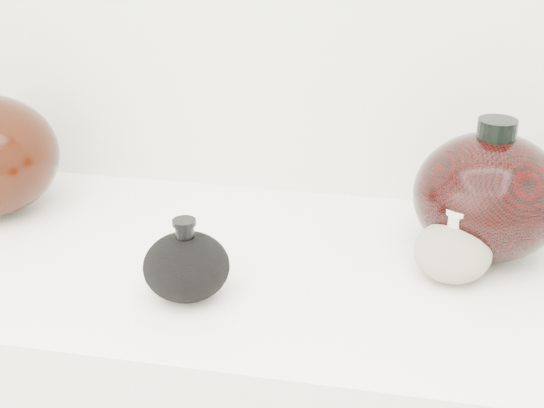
# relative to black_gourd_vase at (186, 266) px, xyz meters

# --- Properties ---
(black_gourd_vase) EXTENTS (0.11, 0.11, 0.11)m
(black_gourd_vase) POSITION_rel_black_gourd_vase_xyz_m (0.00, 0.00, 0.00)
(black_gourd_vase) COLOR black
(black_gourd_vase) RESTS_ON display_counter
(cream_gourd_vase) EXTENTS (0.11, 0.11, 0.10)m
(cream_gourd_vase) POSITION_rel_black_gourd_vase_xyz_m (0.33, 0.11, -0.00)
(cream_gourd_vase) COLOR beige
(cream_gourd_vase) RESTS_ON display_counter
(right_round_pot) EXTENTS (0.26, 0.26, 0.20)m
(right_round_pot) POSITION_rel_black_gourd_vase_xyz_m (0.37, 0.19, 0.04)
(right_round_pot) COLOR black
(right_round_pot) RESTS_ON display_counter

